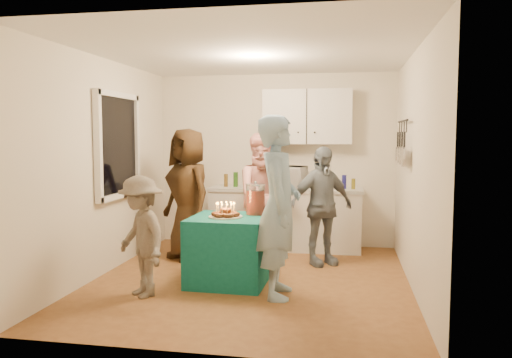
% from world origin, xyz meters
% --- Properties ---
extents(floor, '(4.00, 4.00, 0.00)m').
position_xyz_m(floor, '(0.00, 0.00, 0.00)').
color(floor, brown).
rests_on(floor, ground).
extents(ceiling, '(4.00, 4.00, 0.00)m').
position_xyz_m(ceiling, '(0.00, 0.00, 2.60)').
color(ceiling, white).
rests_on(ceiling, floor).
extents(back_wall, '(3.60, 3.60, 0.00)m').
position_xyz_m(back_wall, '(0.00, 2.00, 1.30)').
color(back_wall, silver).
rests_on(back_wall, floor).
extents(left_wall, '(4.00, 4.00, 0.00)m').
position_xyz_m(left_wall, '(-1.80, 0.00, 1.30)').
color(left_wall, silver).
rests_on(left_wall, floor).
extents(right_wall, '(4.00, 4.00, 0.00)m').
position_xyz_m(right_wall, '(1.80, 0.00, 1.30)').
color(right_wall, silver).
rests_on(right_wall, floor).
extents(window_night, '(0.04, 1.00, 1.20)m').
position_xyz_m(window_night, '(-1.77, 0.30, 1.55)').
color(window_night, black).
rests_on(window_night, left_wall).
extents(counter, '(2.20, 0.58, 0.86)m').
position_xyz_m(counter, '(0.20, 1.70, 0.43)').
color(counter, white).
rests_on(counter, floor).
extents(countertop, '(2.24, 0.62, 0.05)m').
position_xyz_m(countertop, '(0.20, 1.70, 0.89)').
color(countertop, beige).
rests_on(countertop, counter).
extents(upper_cabinet, '(1.30, 0.30, 0.80)m').
position_xyz_m(upper_cabinet, '(0.50, 1.85, 1.95)').
color(upper_cabinet, white).
rests_on(upper_cabinet, back_wall).
extents(pot_rack, '(0.12, 1.00, 0.60)m').
position_xyz_m(pot_rack, '(1.72, 0.70, 1.60)').
color(pot_rack, black).
rests_on(pot_rack, right_wall).
extents(microwave, '(0.63, 0.48, 0.32)m').
position_xyz_m(microwave, '(0.20, 1.70, 1.07)').
color(microwave, white).
rests_on(microwave, countertop).
extents(party_table, '(0.87, 0.87, 0.76)m').
position_xyz_m(party_table, '(-0.22, -0.13, 0.38)').
color(party_table, '#0E5E59').
rests_on(party_table, floor).
extents(donut_cake, '(0.38, 0.38, 0.18)m').
position_xyz_m(donut_cake, '(-0.25, -0.19, 0.85)').
color(donut_cake, '#381C0C').
rests_on(donut_cake, party_table).
extents(punch_jar, '(0.22, 0.22, 0.34)m').
position_xyz_m(punch_jar, '(0.04, 0.08, 0.93)').
color(punch_jar, red).
rests_on(punch_jar, party_table).
extents(man_birthday, '(0.51, 0.73, 1.89)m').
position_xyz_m(man_birthday, '(0.39, -0.50, 0.94)').
color(man_birthday, '#8EB2CE').
rests_on(man_birthday, floor).
extents(woman_back_left, '(1.03, 0.98, 1.77)m').
position_xyz_m(woman_back_left, '(-1.03, 0.86, 0.88)').
color(woman_back_left, '#4E3216').
rests_on(woman_back_left, floor).
extents(woman_back_center, '(1.03, 0.94, 1.71)m').
position_xyz_m(woman_back_center, '(-0.01, 1.02, 0.85)').
color(woman_back_center, '#E27676').
rests_on(woman_back_center, floor).
extents(woman_back_right, '(0.96, 0.81, 1.54)m').
position_xyz_m(woman_back_right, '(0.76, 0.86, 0.77)').
color(woman_back_right, black).
rests_on(woman_back_right, floor).
extents(child_near_left, '(0.92, 0.89, 1.26)m').
position_xyz_m(child_near_left, '(-1.01, -0.77, 0.63)').
color(child_near_left, '#5A5148').
rests_on(child_near_left, floor).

